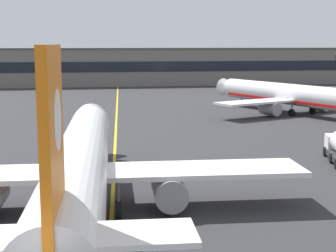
% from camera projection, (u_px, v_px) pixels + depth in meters
% --- Properties ---
extents(taxiway_centreline, '(13.20, 179.56, 0.01)m').
position_uv_depth(taxiway_centreline, '(114.00, 160.00, 53.15)').
color(taxiway_centreline, yellow).
rests_on(taxiway_centreline, ground).
extents(airliner_foreground, '(32.22, 41.52, 11.65)m').
position_uv_depth(airliner_foreground, '(80.00, 165.00, 36.07)').
color(airliner_foreground, white).
rests_on(airliner_foreground, ground).
extents(airliner_background, '(29.07, 36.53, 10.81)m').
position_uv_depth(airliner_background, '(295.00, 96.00, 86.88)').
color(airliner_background, white).
rests_on(airliner_background, ground).
extents(safety_cone_by_nose_gear, '(0.44, 0.44, 0.55)m').
position_uv_depth(safety_cone_by_nose_gear, '(94.00, 157.00, 53.19)').
color(safety_cone_by_nose_gear, orange).
rests_on(safety_cone_by_nose_gear, ground).
extents(terminal_building, '(161.50, 12.40, 10.49)m').
position_uv_depth(terminal_building, '(108.00, 67.00, 146.68)').
color(terminal_building, slate).
rests_on(terminal_building, ground).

